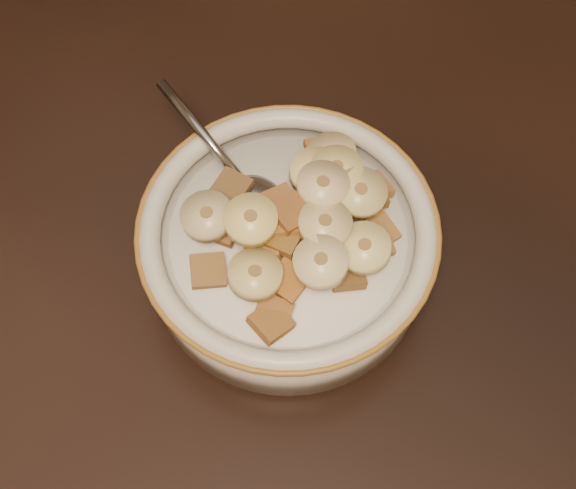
% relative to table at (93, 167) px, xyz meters
% --- Properties ---
extents(floor, '(4.00, 4.50, 0.10)m').
position_rel_table_xyz_m(floor, '(0.00, 0.00, -0.78)').
color(floor, '#422816').
rests_on(floor, ground).
extents(table, '(1.42, 0.93, 0.04)m').
position_rel_table_xyz_m(table, '(0.00, 0.00, 0.00)').
color(table, black).
rests_on(table, floor).
extents(cereal_bowl, '(0.17, 0.17, 0.04)m').
position_rel_table_xyz_m(cereal_bowl, '(0.16, -0.03, 0.04)').
color(cereal_bowl, silver).
rests_on(cereal_bowl, table).
extents(milk, '(0.14, 0.14, 0.00)m').
position_rel_table_xyz_m(milk, '(0.16, -0.03, 0.06)').
color(milk, white).
rests_on(milk, cereal_bowl).
extents(spoon, '(0.05, 0.05, 0.01)m').
position_rel_table_xyz_m(spoon, '(0.14, -0.02, 0.07)').
color(spoon, gray).
rests_on(spoon, cereal_bowl).
extents(cereal_square_0, '(0.02, 0.02, 0.01)m').
position_rel_table_xyz_m(cereal_square_0, '(0.18, -0.09, 0.07)').
color(cereal_square_0, brown).
rests_on(cereal_square_0, milk).
extents(cereal_square_1, '(0.03, 0.03, 0.01)m').
position_rel_table_xyz_m(cereal_square_1, '(0.19, 0.00, 0.07)').
color(cereal_square_1, olive).
rests_on(cereal_square_1, milk).
extents(cereal_square_2, '(0.03, 0.03, 0.01)m').
position_rel_table_xyz_m(cereal_square_2, '(0.18, 0.01, 0.07)').
color(cereal_square_2, brown).
rests_on(cereal_square_2, milk).
extents(cereal_square_3, '(0.03, 0.03, 0.01)m').
position_rel_table_xyz_m(cereal_square_3, '(0.13, -0.07, 0.07)').
color(cereal_square_3, brown).
rests_on(cereal_square_3, milk).
extents(cereal_square_4, '(0.03, 0.03, 0.01)m').
position_rel_table_xyz_m(cereal_square_4, '(0.20, 0.02, 0.07)').
color(cereal_square_4, olive).
rests_on(cereal_square_4, milk).
extents(cereal_square_5, '(0.02, 0.02, 0.01)m').
position_rel_table_xyz_m(cereal_square_5, '(0.13, -0.05, 0.07)').
color(cereal_square_5, olive).
rests_on(cereal_square_5, milk).
extents(cereal_square_6, '(0.02, 0.02, 0.01)m').
position_rel_table_xyz_m(cereal_square_6, '(0.20, -0.05, 0.07)').
color(cereal_square_6, '#925A29').
rests_on(cereal_square_6, milk).
extents(cereal_square_7, '(0.03, 0.03, 0.01)m').
position_rel_table_xyz_m(cereal_square_7, '(0.16, 0.03, 0.07)').
color(cereal_square_7, brown).
rests_on(cereal_square_7, milk).
extents(cereal_square_8, '(0.02, 0.02, 0.01)m').
position_rel_table_xyz_m(cereal_square_8, '(0.12, -0.02, 0.07)').
color(cereal_square_8, brown).
rests_on(cereal_square_8, milk).
extents(cereal_square_9, '(0.02, 0.02, 0.01)m').
position_rel_table_xyz_m(cereal_square_9, '(0.18, -0.06, 0.07)').
color(cereal_square_9, brown).
rests_on(cereal_square_9, milk).
extents(cereal_square_10, '(0.03, 0.03, 0.01)m').
position_rel_table_xyz_m(cereal_square_10, '(0.17, -0.03, 0.09)').
color(cereal_square_10, brown).
rests_on(cereal_square_10, milk).
extents(cereal_square_11, '(0.03, 0.03, 0.01)m').
position_rel_table_xyz_m(cereal_square_11, '(0.21, -0.05, 0.07)').
color(cereal_square_11, brown).
rests_on(cereal_square_11, milk).
extents(cereal_square_12, '(0.03, 0.03, 0.01)m').
position_rel_table_xyz_m(cereal_square_12, '(0.18, -0.09, 0.07)').
color(cereal_square_12, brown).
rests_on(cereal_square_12, milk).
extents(cereal_square_13, '(0.03, 0.03, 0.01)m').
position_rel_table_xyz_m(cereal_square_13, '(0.17, 0.02, 0.07)').
color(cereal_square_13, '#9B5B19').
rests_on(cereal_square_13, milk).
extents(cereal_square_14, '(0.03, 0.03, 0.01)m').
position_rel_table_xyz_m(cereal_square_14, '(0.19, 0.00, 0.07)').
color(cereal_square_14, '#9D6924').
rests_on(cereal_square_14, milk).
extents(cereal_square_15, '(0.03, 0.03, 0.01)m').
position_rel_table_xyz_m(cereal_square_15, '(0.22, -0.02, 0.07)').
color(cereal_square_15, olive).
rests_on(cereal_square_15, milk).
extents(cereal_square_16, '(0.02, 0.02, 0.01)m').
position_rel_table_xyz_m(cereal_square_16, '(0.17, -0.04, 0.08)').
color(cereal_square_16, brown).
rests_on(cereal_square_16, milk).
extents(cereal_square_17, '(0.03, 0.03, 0.01)m').
position_rel_table_xyz_m(cereal_square_17, '(0.16, -0.02, 0.08)').
color(cereal_square_17, brown).
rests_on(cereal_square_17, milk).
extents(cereal_square_18, '(0.03, 0.03, 0.01)m').
position_rel_table_xyz_m(cereal_square_18, '(0.16, -0.05, 0.08)').
color(cereal_square_18, brown).
rests_on(cereal_square_18, milk).
extents(cereal_square_19, '(0.03, 0.03, 0.01)m').
position_rel_table_xyz_m(cereal_square_19, '(0.16, -0.04, 0.09)').
color(cereal_square_19, '#9A5C25').
rests_on(cereal_square_19, milk).
extents(cereal_square_20, '(0.03, 0.03, 0.01)m').
position_rel_table_xyz_m(cereal_square_20, '(0.22, -0.01, 0.07)').
color(cereal_square_20, brown).
rests_on(cereal_square_20, milk).
extents(cereal_square_21, '(0.03, 0.03, 0.01)m').
position_rel_table_xyz_m(cereal_square_21, '(0.20, 0.01, 0.07)').
color(cereal_square_21, brown).
rests_on(cereal_square_21, milk).
extents(banana_slice_0, '(0.04, 0.04, 0.01)m').
position_rel_table_xyz_m(banana_slice_0, '(0.19, -0.03, 0.09)').
color(banana_slice_0, '#DEC784').
rests_on(banana_slice_0, milk).
extents(banana_slice_1, '(0.03, 0.03, 0.01)m').
position_rel_table_xyz_m(banana_slice_1, '(0.21, -0.03, 0.08)').
color(banana_slice_1, '#CCB975').
rests_on(banana_slice_1, milk).
extents(banana_slice_2, '(0.04, 0.04, 0.02)m').
position_rel_table_xyz_m(banana_slice_2, '(0.17, 0.02, 0.09)').
color(banana_slice_2, '#E8C670').
rests_on(banana_slice_2, milk).
extents(banana_slice_3, '(0.04, 0.04, 0.01)m').
position_rel_table_xyz_m(banana_slice_3, '(0.17, 0.00, 0.08)').
color(banana_slice_3, '#CFC473').
rests_on(banana_slice_3, milk).
extents(banana_slice_4, '(0.04, 0.04, 0.01)m').
position_rel_table_xyz_m(banana_slice_4, '(0.15, -0.05, 0.09)').
color(banana_slice_4, '#FFE77F').
rests_on(banana_slice_4, milk).
extents(banana_slice_5, '(0.04, 0.04, 0.01)m').
position_rel_table_xyz_m(banana_slice_5, '(0.18, 0.01, 0.09)').
color(banana_slice_5, '#F5E08C').
rests_on(banana_slice_5, milk).
extents(banana_slice_6, '(0.04, 0.04, 0.01)m').
position_rel_table_xyz_m(banana_slice_6, '(0.17, 0.00, 0.09)').
color(banana_slice_6, '#FFE27E').
rests_on(banana_slice_6, milk).
extents(banana_slice_7, '(0.04, 0.04, 0.01)m').
position_rel_table_xyz_m(banana_slice_7, '(0.12, -0.05, 0.08)').
color(banana_slice_7, '#D0BE8B').
rests_on(banana_slice_7, milk).
extents(banana_slice_8, '(0.04, 0.04, 0.01)m').
position_rel_table_xyz_m(banana_slice_8, '(0.20, -0.00, 0.09)').
color(banana_slice_8, '#C7BD67').
rests_on(banana_slice_8, milk).
extents(banana_slice_9, '(0.04, 0.04, 0.01)m').
position_rel_table_xyz_m(banana_slice_9, '(0.16, -0.07, 0.08)').
color(banana_slice_9, '#D3C56F').
rests_on(banana_slice_9, milk).
extents(banana_slice_10, '(0.04, 0.04, 0.01)m').
position_rel_table_xyz_m(banana_slice_10, '(0.18, -0.01, 0.09)').
color(banana_slice_10, beige).
rests_on(banana_slice_10, milk).
extents(banana_slice_11, '(0.04, 0.04, 0.01)m').
position_rel_table_xyz_m(banana_slice_11, '(0.19, -0.05, 0.09)').
color(banana_slice_11, beige).
rests_on(banana_slice_11, milk).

